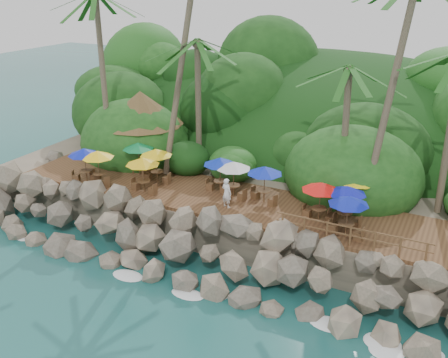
% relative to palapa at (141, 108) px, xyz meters
% --- Properties ---
extents(ground, '(140.00, 140.00, 0.00)m').
position_rel_palapa_xyz_m(ground, '(7.83, -9.42, -5.79)').
color(ground, '#19514F').
rests_on(ground, ground).
extents(land_base, '(32.00, 25.20, 2.10)m').
position_rel_palapa_xyz_m(land_base, '(7.83, 6.58, -4.74)').
color(land_base, gray).
rests_on(land_base, ground).
extents(jungle_hill, '(44.80, 28.00, 15.40)m').
position_rel_palapa_xyz_m(jungle_hill, '(7.83, 14.08, -5.79)').
color(jungle_hill, '#143811').
rests_on(jungle_hill, ground).
extents(seawall, '(29.00, 4.00, 2.30)m').
position_rel_palapa_xyz_m(seawall, '(7.83, -7.42, -4.64)').
color(seawall, gray).
rests_on(seawall, ground).
extents(terrace, '(26.00, 5.00, 0.20)m').
position_rel_palapa_xyz_m(terrace, '(7.83, -3.42, -3.59)').
color(terrace, brown).
rests_on(terrace, land_base).
extents(jungle_foliage, '(44.00, 16.00, 12.00)m').
position_rel_palapa_xyz_m(jungle_foliage, '(7.83, 5.58, -5.79)').
color(jungle_foliage, '#143811').
rests_on(jungle_foliage, ground).
extents(foam_line, '(25.20, 0.80, 0.06)m').
position_rel_palapa_xyz_m(foam_line, '(7.83, -9.12, -5.76)').
color(foam_line, white).
rests_on(foam_line, ground).
extents(palms, '(26.86, 7.00, 13.25)m').
position_rel_palapa_xyz_m(palms, '(8.97, -0.64, 6.12)').
color(palms, brown).
rests_on(palms, ground).
extents(palapa, '(5.55, 5.55, 4.60)m').
position_rel_palapa_xyz_m(palapa, '(0.00, 0.00, 0.00)').
color(palapa, brown).
rests_on(palapa, ground).
extents(dining_clusters, '(17.65, 4.93, 2.09)m').
position_rel_palapa_xyz_m(dining_clusters, '(7.63, -3.69, -1.75)').
color(dining_clusters, brown).
rests_on(dining_clusters, terrace).
extents(railing, '(7.20, 0.10, 1.00)m').
position_rel_palapa_xyz_m(railing, '(15.48, -5.77, -2.89)').
color(railing, brown).
rests_on(railing, terrace).
extents(waiter, '(0.68, 0.54, 1.65)m').
position_rel_palapa_xyz_m(waiter, '(8.54, -4.52, -2.67)').
color(waiter, white).
rests_on(waiter, terrace).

